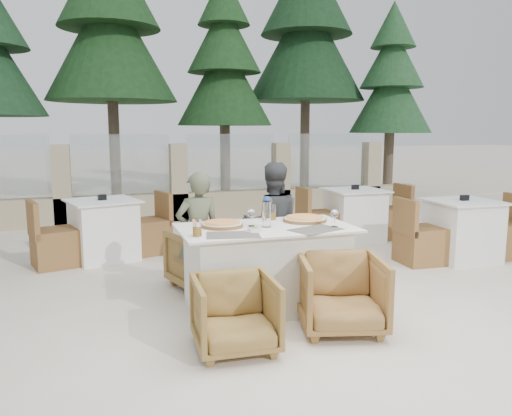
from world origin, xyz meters
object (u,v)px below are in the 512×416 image
object	(u,v)px
diner_right	(272,224)
armchair_far_right	(281,252)
armchair_near_left	(235,314)
bg_table_c	(462,230)
armchair_near_right	(341,293)
bg_table_b	(354,215)
water_bottle	(267,212)
armchair_far_left	(205,259)
wine_glass_corner	(335,217)
beer_glass_right	(272,212)
olive_dish	(254,229)
pizza_left	(222,224)
beer_glass_left	(197,227)
diner_left	(198,234)
pizza_right	(305,218)
dining_table	(266,267)
wine_glass_centre	(251,217)
bg_table_a	(104,230)

from	to	relation	value
diner_right	armchair_far_right	bearing A→B (deg)	-131.69
armchair_near_left	bg_table_c	size ratio (longest dim) A/B	0.38
armchair_near_right	armchair_far_right	bearing A→B (deg)	103.63
bg_table_b	bg_table_c	world-z (taller)	same
water_bottle	armchair_far_left	bearing A→B (deg)	118.08
water_bottle	wine_glass_corner	distance (m)	0.62
diner_right	bg_table_b	distance (m)	2.55
beer_glass_right	olive_dish	xyz separation A→B (m)	(-0.35, -0.51, -0.06)
pizza_left	water_bottle	bearing A→B (deg)	-18.76
beer_glass_left	armchair_far_left	distance (m)	1.16
diner_left	armchair_far_left	bearing A→B (deg)	-123.61
pizza_right	armchair_near_right	world-z (taller)	pizza_right
olive_dish	armchair_near_right	distance (m)	0.92
armchair_far_left	bg_table_c	size ratio (longest dim) A/B	0.41
pizza_left	bg_table_c	bearing A→B (deg)	12.33
dining_table	pizza_right	distance (m)	0.63
beer_glass_left	bg_table_b	world-z (taller)	beer_glass_left
armchair_near_right	wine_glass_centre	bearing A→B (deg)	140.19
dining_table	wine_glass_centre	distance (m)	0.50
armchair_far_right	bg_table_c	xyz separation A→B (m)	(2.49, 0.06, 0.08)
pizza_left	diner_right	xyz separation A→B (m)	(0.68, 0.54, -0.14)
bg_table_c	beer_glass_left	bearing A→B (deg)	-160.93
water_bottle	bg_table_c	xyz separation A→B (m)	(2.94, 0.86, -0.53)
dining_table	armchair_far_left	world-z (taller)	dining_table
dining_table	bg_table_c	bearing A→B (deg)	16.12
armchair_far_left	pizza_left	bearing A→B (deg)	75.07
armchair_far_right	wine_glass_centre	bearing A→B (deg)	62.75
olive_dish	armchair_far_right	size ratio (longest dim) A/B	0.16
pizza_right	wine_glass_corner	xyz separation A→B (m)	(0.14, -0.35, 0.06)
wine_glass_centre	beer_glass_left	distance (m)	0.63
wine_glass_centre	armchair_far_right	xyz separation A→B (m)	(0.58, 0.73, -0.56)
beer_glass_left	bg_table_a	distance (m)	2.66
armchair_near_right	bg_table_b	distance (m)	3.53
wine_glass_corner	bg_table_c	world-z (taller)	wine_glass_corner
beer_glass_left	armchair_near_left	size ratio (longest dim) A/B	0.25
olive_dish	bg_table_a	distance (m)	2.80
armchair_near_right	diner_left	bearing A→B (deg)	141.97
water_bottle	armchair_near_left	world-z (taller)	water_bottle
beer_glass_right	bg_table_b	distance (m)	2.89
olive_dish	armchair_near_left	distance (m)	0.88
diner_right	armchair_near_left	bearing A→B (deg)	69.03
beer_glass_left	armchair_far_right	bearing A→B (deg)	41.47
diner_right	armchair_far_left	bearing A→B (deg)	-0.46
olive_dish	bg_table_b	xyz separation A→B (m)	(2.38, 2.50, -0.41)
pizza_right	diner_left	bearing A→B (deg)	157.60
armchair_near_left	bg_table_c	distance (m)	3.84
armchair_far_right	armchair_near_left	xyz separation A→B (m)	(-0.98, -1.60, -0.02)
wine_glass_centre	pizza_right	bearing A→B (deg)	8.66
wine_glass_centre	bg_table_b	xyz separation A→B (m)	(2.34, 2.26, -0.48)
wine_glass_corner	bg_table_b	world-z (taller)	wine_glass_corner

